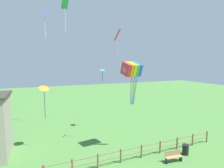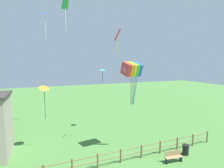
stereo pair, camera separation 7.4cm
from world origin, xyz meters
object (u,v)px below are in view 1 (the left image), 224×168
object	(u,v)px
kite_green_diamond	(65,9)
trash_bin	(185,149)
kite_red_diamond	(117,36)
kite_cyan_delta	(102,70)
kite_orange_delta	(44,90)
park_bench_near_fence	(173,156)
kite_rainbow_parafoil	(132,69)
kite_blue_delta	(44,13)

from	to	relation	value
kite_green_diamond	trash_bin	bearing A→B (deg)	-53.99
trash_bin	kite_red_diamond	xyz separation A→B (m)	(-4.83, 4.99, 10.83)
kite_cyan_delta	kite_orange_delta	bearing A→B (deg)	-157.41
trash_bin	kite_orange_delta	world-z (taller)	kite_orange_delta
park_bench_near_fence	kite_green_diamond	xyz separation A→B (m)	(-7.08, 12.89, 15.07)
kite_orange_delta	kite_cyan_delta	distance (m)	7.86
kite_red_diamond	kite_orange_delta	world-z (taller)	kite_red_diamond
kite_orange_delta	kite_cyan_delta	xyz separation A→B (m)	(7.10, 2.95, 1.65)
kite_rainbow_parafoil	kite_cyan_delta	bearing A→B (deg)	97.76
kite_rainbow_parafoil	kite_green_diamond	world-z (taller)	kite_green_diamond
kite_red_diamond	kite_blue_delta	bearing A→B (deg)	133.96
park_bench_near_fence	kite_rainbow_parafoil	bearing A→B (deg)	120.94
kite_rainbow_parafoil	kite_red_diamond	xyz separation A→B (m)	(-0.71, 1.82, 3.34)
kite_cyan_delta	kite_blue_delta	bearing A→B (deg)	158.69
kite_orange_delta	park_bench_near_fence	bearing A→B (deg)	-34.35
trash_bin	kite_green_diamond	xyz separation A→B (m)	(-8.99, 12.37, 15.10)
kite_rainbow_parafoil	kite_green_diamond	bearing A→B (deg)	117.91
park_bench_near_fence	kite_green_diamond	distance (m)	21.05
park_bench_near_fence	kite_red_diamond	bearing A→B (deg)	117.95
kite_green_diamond	kite_cyan_delta	world-z (taller)	kite_green_diamond
trash_bin	kite_cyan_delta	bearing A→B (deg)	117.91
kite_red_diamond	park_bench_near_fence	bearing A→B (deg)	-62.05
trash_bin	kite_orange_delta	xyz separation A→B (m)	(-12.06, 6.42, 5.51)
kite_orange_delta	kite_green_diamond	xyz separation A→B (m)	(3.07, 5.95, 9.59)
kite_green_diamond	kite_blue_delta	size ratio (longest dim) A/B	1.17
kite_rainbow_parafoil	trash_bin	bearing A→B (deg)	-37.59
kite_cyan_delta	kite_blue_delta	size ratio (longest dim) A/B	0.49
trash_bin	kite_orange_delta	size ratio (longest dim) A/B	0.29
kite_orange_delta	kite_blue_delta	size ratio (longest dim) A/B	1.01
park_bench_near_fence	kite_red_diamond	world-z (taller)	kite_red_diamond
kite_rainbow_parafoil	kite_blue_delta	world-z (taller)	kite_blue_delta
trash_bin	kite_red_diamond	distance (m)	12.87
kite_green_diamond	kite_blue_delta	world-z (taller)	kite_green_diamond
trash_bin	kite_green_diamond	bearing A→B (deg)	126.01
trash_bin	kite_green_diamond	world-z (taller)	kite_green_diamond
trash_bin	kite_blue_delta	size ratio (longest dim) A/B	0.29
kite_green_diamond	kite_cyan_delta	size ratio (longest dim) A/B	2.39
park_bench_near_fence	kite_orange_delta	xyz separation A→B (m)	(-10.15, 6.94, 5.48)
kite_orange_delta	kite_blue_delta	bearing A→B (deg)	84.40
kite_red_diamond	kite_cyan_delta	bearing A→B (deg)	91.73
kite_red_diamond	kite_orange_delta	bearing A→B (deg)	168.84
kite_rainbow_parafoil	kite_red_diamond	world-z (taller)	kite_red_diamond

